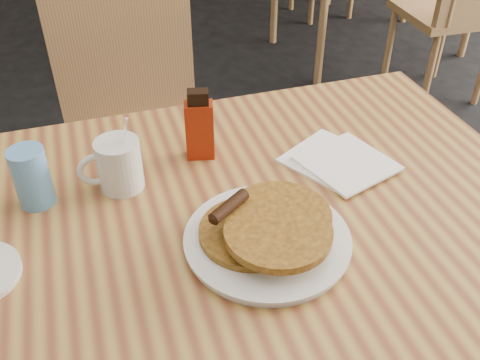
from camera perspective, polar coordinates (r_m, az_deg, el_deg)
name	(u,v)px	position (r m, az deg, el deg)	size (l,w,h in m)	color
main_table	(221,230)	(1.05, -2.00, -5.34)	(1.41, 1.00, 0.75)	#AD843D
chair_main_far	(136,112)	(1.72, -11.00, 7.14)	(0.45, 0.45, 0.97)	#A2754C
pancake_plate	(268,234)	(0.95, 2.97, -5.75)	(0.30, 0.30, 0.09)	silver
coffee_mug	(118,164)	(1.09, -12.90, 1.66)	(0.13, 0.09, 0.17)	silver
syrup_bottle	(199,127)	(1.15, -4.34, 5.67)	(0.07, 0.05, 0.16)	maroon
napkin_stack	(339,161)	(1.18, 10.48, 1.99)	(0.24, 0.25, 0.01)	white
blue_tumbler	(32,177)	(1.10, -21.33, 0.29)	(0.07, 0.07, 0.12)	#5B99D5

